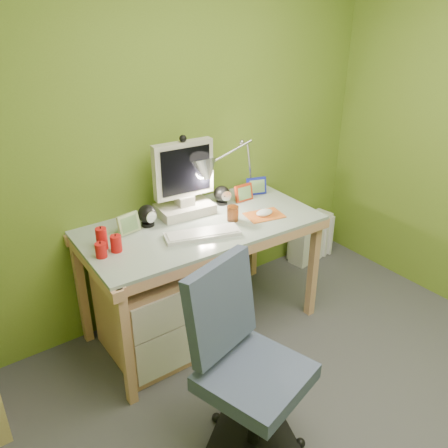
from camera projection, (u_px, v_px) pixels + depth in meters
wall_back at (167, 138)px, 2.92m from camera, size 3.20×0.01×2.40m
slope_ceiling at (111, 86)px, 0.95m from camera, size 1.10×3.20×1.10m
desk at (202, 277)px, 3.01m from camera, size 1.45×0.77×0.76m
monitor at (183, 174)px, 2.86m from camera, size 0.40×0.25×0.52m
speaker_left at (147, 215)px, 2.79m from camera, size 0.13×0.13×0.13m
speaker_right at (222, 195)px, 3.07m from camera, size 0.13×0.13×0.13m
keyboard at (202, 234)px, 2.69m from camera, size 0.45×0.26×0.02m
mousepad at (264, 215)px, 2.94m from camera, size 0.25×0.20×0.01m
mouse at (264, 213)px, 2.93m from camera, size 0.12×0.09×0.04m
amber_tumbler at (233, 214)px, 2.86m from camera, size 0.07×0.07×0.09m
candle_cluster at (105, 242)px, 2.51m from camera, size 0.18×0.16×0.12m
photo_frame_red at (244, 193)px, 3.12m from camera, size 0.13×0.02×0.11m
photo_frame_blue at (256, 186)px, 3.23m from camera, size 0.14×0.06×0.12m
photo_frame_green at (129, 223)px, 2.71m from camera, size 0.14×0.04×0.12m
desk_lamp at (242, 155)px, 3.08m from camera, size 0.56×0.27×0.59m
task_chair at (256, 375)px, 2.14m from camera, size 0.62×0.62×0.91m
radiator at (311, 238)px, 3.90m from camera, size 0.39×0.20×0.37m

